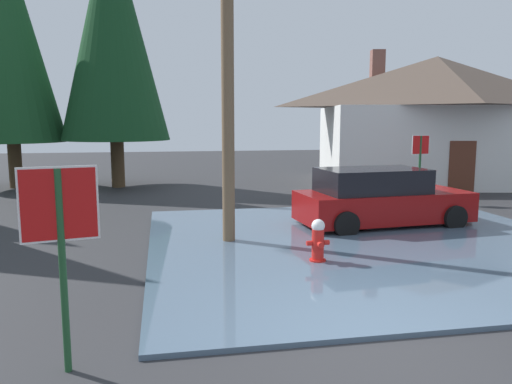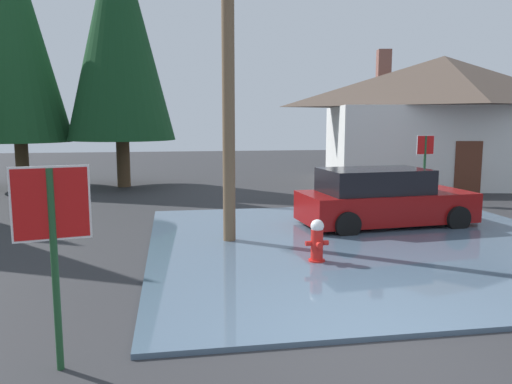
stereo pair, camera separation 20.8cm
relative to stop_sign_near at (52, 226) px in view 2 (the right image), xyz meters
name	(u,v)px [view 2 (the right image)]	position (x,y,z in m)	size (l,w,h in m)	color
ground_plane	(377,352)	(3.75, -0.08, -1.71)	(80.00, 80.00, 0.10)	#2D2D30
flood_puddle	(371,244)	(5.66, 4.80, -1.62)	(9.80, 9.45, 0.08)	#4C6075
stop_sign_near	(52,226)	(0.00, 0.00, 0.00)	(0.80, 0.20, 2.31)	#1E4C28
fire_hydrant	(317,243)	(4.03, 3.52, -1.22)	(0.45, 0.39, 0.90)	red
utility_pole	(228,31)	(2.55, 5.51, 3.03)	(1.60, 0.28, 9.01)	brown
stop_sign_far	(425,155)	(9.71, 10.11, -0.05)	(0.65, 0.08, 2.29)	#1E4C28
house	(441,118)	(13.12, 15.22, 1.23)	(11.43, 9.15, 6.00)	silver
parked_car	(382,199)	(6.71, 6.62, -0.92)	(4.62, 2.40, 1.55)	maroon
pine_tree_mid_left	(14,34)	(-4.88, 16.62, 4.55)	(4.22, 4.22, 10.55)	#4C3823
pine_tree_far_center	(118,29)	(-0.73, 16.09, 4.78)	(4.38, 4.38, 10.95)	#4C3823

